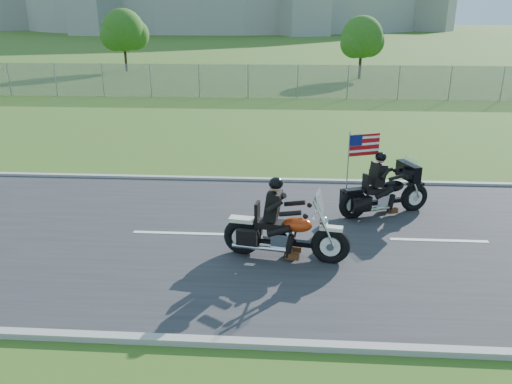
{
  "coord_description": "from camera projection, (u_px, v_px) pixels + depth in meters",
  "views": [
    {
      "loc": [
        0.51,
        -10.57,
        4.95
      ],
      "look_at": [
        -0.19,
        0.0,
        1.12
      ],
      "focal_mm": 35.0,
      "sensor_mm": 36.0,
      "label": 1
    }
  ],
  "objects": [
    {
      "name": "ground",
      "position": [
        264.0,
        237.0,
        11.63
      ],
      "size": [
        420.0,
        420.0,
        0.0
      ],
      "primitive_type": "plane",
      "color": "#375C1D",
      "rests_on": "ground"
    },
    {
      "name": "road",
      "position": [
        264.0,
        236.0,
        11.63
      ],
      "size": [
        120.0,
        8.0,
        0.04
      ],
      "primitive_type": "cube",
      "color": "#28282B",
      "rests_on": "ground"
    },
    {
      "name": "curb_north",
      "position": [
        271.0,
        180.0,
        15.42
      ],
      "size": [
        120.0,
        0.18,
        0.12
      ],
      "primitive_type": "cube",
      "color": "#9E9B93",
      "rests_on": "ground"
    },
    {
      "name": "curb_south",
      "position": [
        251.0,
        344.0,
        7.82
      ],
      "size": [
        120.0,
        0.18,
        0.12
      ],
      "primitive_type": "cube",
      "color": "#9E9B93",
      "rests_on": "ground"
    },
    {
      "name": "fence",
      "position": [
        199.0,
        81.0,
        30.37
      ],
      "size": [
        60.0,
        0.03,
        2.0
      ],
      "primitive_type": "cube",
      "color": "gray",
      "rests_on": "ground"
    },
    {
      "name": "tree_fence_near",
      "position": [
        362.0,
        39.0,
        38.43
      ],
      "size": [
        3.52,
        3.28,
        4.75
      ],
      "color": "#382316",
      "rests_on": "ground"
    },
    {
      "name": "tree_fence_mid",
      "position": [
        124.0,
        32.0,
        43.32
      ],
      "size": [
        3.96,
        3.69,
        5.3
      ],
      "color": "#382316",
      "rests_on": "ground"
    },
    {
      "name": "motorcycle_lead",
      "position": [
        283.0,
        234.0,
        10.43
      ],
      "size": [
        2.7,
        0.94,
        1.82
      ],
      "rotation": [
        0.0,
        0.0,
        -0.16
      ],
      "color": "black",
      "rests_on": "ground"
    },
    {
      "name": "motorcycle_follow",
      "position": [
        384.0,
        194.0,
        12.71
      ],
      "size": [
        2.44,
        1.27,
        2.12
      ],
      "rotation": [
        0.0,
        0.0,
        0.36
      ],
      "color": "black",
      "rests_on": "ground"
    }
  ]
}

